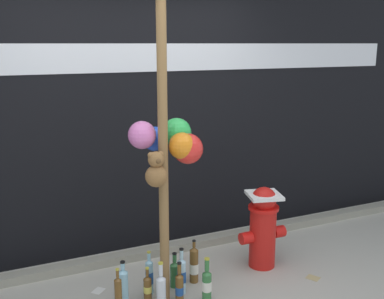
{
  "coord_description": "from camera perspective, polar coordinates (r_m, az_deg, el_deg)",
  "views": [
    {
      "loc": [
        -1.27,
        -2.7,
        2.02
      ],
      "look_at": [
        0.13,
        0.41,
        1.23
      ],
      "focal_mm": 42.55,
      "sensor_mm": 36.0,
      "label": 1
    }
  ],
  "objects": [
    {
      "name": "curb_strip",
      "position": [
        4.55,
        -5.71,
        -12.77
      ],
      "size": [
        8.0,
        0.12,
        0.08
      ],
      "primitive_type": "cube",
      "color": "gray",
      "rests_on": "ground_plane"
    },
    {
      "name": "bottle_7",
      "position": [
        3.9,
        -5.36,
        -15.54
      ],
      "size": [
        0.06,
        0.06,
        0.38
      ],
      "color": "#93CCE0",
      "rests_on": "ground_plane"
    },
    {
      "name": "bottle_9",
      "position": [
        3.78,
        1.87,
        -16.56
      ],
      "size": [
        0.08,
        0.08,
        0.38
      ],
      "color": "#337038",
      "rests_on": "ground_plane"
    },
    {
      "name": "bottle_5",
      "position": [
        3.66,
        -9.22,
        -17.57
      ],
      "size": [
        0.06,
        0.06,
        0.38
      ],
      "color": "brown",
      "rests_on": "ground_plane"
    },
    {
      "name": "bottle_0",
      "position": [
        3.8,
        -1.58,
        -16.81
      ],
      "size": [
        0.07,
        0.07,
        0.34
      ],
      "color": "brown",
      "rests_on": "ground_plane"
    },
    {
      "name": "bottle_1",
      "position": [
        4.0,
        -2.18,
        -15.21
      ],
      "size": [
        0.08,
        0.08,
        0.31
      ],
      "color": "#337038",
      "rests_on": "ground_plane"
    },
    {
      "name": "litter_1",
      "position": [
        4.31,
        14.92,
        -15.26
      ],
      "size": [
        0.13,
        0.14,
        0.01
      ],
      "primitive_type": "cube",
      "rotation": [
        0.0,
        0.0,
        0.49
      ],
      "color": "tan",
      "rests_on": "ground_plane"
    },
    {
      "name": "bottle_6",
      "position": [
        3.7,
        -3.9,
        -17.23
      ],
      "size": [
        0.08,
        0.08,
        0.39
      ],
      "color": "silver",
      "rests_on": "ground_plane"
    },
    {
      "name": "litter_0",
      "position": [
        4.07,
        -11.66,
        -16.92
      ],
      "size": [
        0.13,
        0.13,
        0.01
      ],
      "primitive_type": "cube",
      "rotation": [
        0.0,
        0.0,
        0.73
      ],
      "color": "silver",
      "rests_on": "ground_plane"
    },
    {
      "name": "fire_hydrant",
      "position": [
        4.27,
        8.88,
        -9.37
      ],
      "size": [
        0.46,
        0.35,
        0.76
      ],
      "color": "red",
      "rests_on": "ground_plane"
    },
    {
      "name": "bottle_2",
      "position": [
        3.89,
        -1.32,
        -15.46
      ],
      "size": [
        0.07,
        0.07,
        0.4
      ],
      "color": "#B2DBEA",
      "rests_on": "ground_plane"
    },
    {
      "name": "bottle_4",
      "position": [
        3.78,
        -8.6,
        -16.53
      ],
      "size": [
        0.08,
        0.08,
        0.37
      ],
      "color": "#93CCE0",
      "rests_on": "ground_plane"
    },
    {
      "name": "bottle_3",
      "position": [
        3.82,
        -5.59,
        -16.88
      ],
      "size": [
        0.07,
        0.07,
        0.29
      ],
      "color": "brown",
      "rests_on": "ground_plane"
    },
    {
      "name": "bottle_8",
      "position": [
        4.05,
        0.25,
        -14.27
      ],
      "size": [
        0.08,
        0.08,
        0.39
      ],
      "color": "brown",
      "rests_on": "ground_plane"
    },
    {
      "name": "memorial_post",
      "position": [
        3.42,
        -3.14,
        3.85
      ],
      "size": [
        0.57,
        0.48,
        2.72
      ],
      "color": "olive",
      "rests_on": "ground_plane"
    },
    {
      "name": "building_wall",
      "position": [
        4.43,
        -7.78,
        11.64
      ],
      "size": [
        10.0,
        0.21,
        3.83
      ],
      "color": "black",
      "rests_on": "ground_plane"
    }
  ]
}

